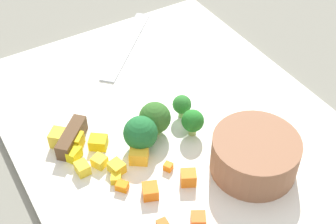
{
  "coord_description": "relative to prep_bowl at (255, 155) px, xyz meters",
  "views": [
    {
      "loc": [
        -0.37,
        0.22,
        0.43
      ],
      "look_at": [
        0.0,
        0.0,
        0.02
      ],
      "focal_mm": 49.6,
      "sensor_mm": 36.0,
      "label": 1
    }
  ],
  "objects": [
    {
      "name": "pepper_dice_0",
      "position": [
        0.12,
        0.17,
        -0.02
      ],
      "size": [
        0.03,
        0.03,
        0.01
      ],
      "primitive_type": "cube",
      "rotation": [
        0.0,
        0.0,
        2.14
      ],
      "color": "yellow",
      "rests_on": "cutting_board"
    },
    {
      "name": "broccoli_floret_2",
      "position": [
        0.08,
        0.03,
        -0.0
      ],
      "size": [
        0.03,
        0.03,
        0.04
      ],
      "color": "#98B75E",
      "rests_on": "cutting_board"
    },
    {
      "name": "broccoli_floret_3",
      "position": [
        0.1,
        0.1,
        0.0
      ],
      "size": [
        0.04,
        0.04,
        0.05
      ],
      "color": "#97BD5E",
      "rests_on": "cutting_board"
    },
    {
      "name": "pepper_dice_3",
      "position": [
        0.15,
        0.18,
        -0.01
      ],
      "size": [
        0.03,
        0.03,
        0.02
      ],
      "primitive_type": "cube",
      "rotation": [
        0.0,
        0.0,
        0.81
      ],
      "color": "yellow",
      "rests_on": "cutting_board"
    },
    {
      "name": "prep_bowl",
      "position": [
        0.0,
        0.0,
        0.0
      ],
      "size": [
        0.1,
        0.1,
        0.05
      ],
      "primitive_type": "cylinder",
      "color": "#976445",
      "rests_on": "cutting_board"
    },
    {
      "name": "cutting_board",
      "position": [
        0.12,
        0.04,
        -0.03
      ],
      "size": [
        0.48,
        0.39,
        0.01
      ],
      "primitive_type": "cube",
      "color": "white",
      "rests_on": "ground_plane"
    },
    {
      "name": "carrot_dice_7",
      "position": [
        0.05,
        0.14,
        -0.02
      ],
      "size": [
        0.02,
        0.02,
        0.01
      ],
      "primitive_type": "cube",
      "rotation": [
        0.0,
        0.0,
        0.71
      ],
      "color": "orange",
      "rests_on": "cutting_board"
    },
    {
      "name": "pepper_dice_2",
      "position": [
        0.14,
        0.16,
        -0.01
      ],
      "size": [
        0.03,
        0.03,
        0.02
      ],
      "primitive_type": "cube",
      "rotation": [
        0.0,
        0.0,
        2.38
      ],
      "color": "yellow",
      "rests_on": "cutting_board"
    },
    {
      "name": "carrot_dice_4",
      "position": [
        0.02,
        0.08,
        -0.01
      ],
      "size": [
        0.02,
        0.02,
        0.02
      ],
      "primitive_type": "cube",
      "rotation": [
        0.0,
        0.0,
        2.66
      ],
      "color": "orange",
      "rests_on": "cutting_board"
    },
    {
      "name": "pepper_dice_6",
      "position": [
        0.08,
        0.11,
        -0.01
      ],
      "size": [
        0.03,
        0.03,
        0.02
      ],
      "primitive_type": "cube",
      "rotation": [
        0.0,
        0.0,
        0.95
      ],
      "color": "yellow",
      "rests_on": "cutting_board"
    },
    {
      "name": "carrot_dice_2",
      "position": [
        0.05,
        0.09,
        -0.02
      ],
      "size": [
        0.01,
        0.01,
        0.01
      ],
      "primitive_type": "cube",
      "rotation": [
        0.0,
        0.0,
        0.53
      ],
      "color": "orange",
      "rests_on": "cutting_board"
    },
    {
      "name": "pepper_dice_7",
      "position": [
        0.08,
        0.14,
        -0.02
      ],
      "size": [
        0.02,
        0.02,
        0.01
      ],
      "primitive_type": "cube",
      "rotation": [
        0.0,
        0.0,
        1.79
      ],
      "color": "yellow",
      "rests_on": "cutting_board"
    },
    {
      "name": "chef_knife",
      "position": [
        0.2,
        0.11,
        -0.02
      ],
      "size": [
        0.25,
        0.25,
        0.02
      ],
      "rotation": [
        0.0,
        0.0,
        5.49
      ],
      "color": "silver",
      "rests_on": "cutting_board"
    },
    {
      "name": "broccoli_floret_1",
      "position": [
        0.11,
        0.07,
        0.0
      ],
      "size": [
        0.04,
        0.04,
        0.04
      ],
      "color": "#89AF61",
      "rests_on": "cutting_board"
    },
    {
      "name": "carrot_dice_0",
      "position": [
        0.03,
        0.12,
        -0.02
      ],
      "size": [
        0.02,
        0.02,
        0.01
      ],
      "primitive_type": "cube",
      "rotation": [
        0.0,
        0.0,
        1.19
      ],
      "color": "orange",
      "rests_on": "cutting_board"
    },
    {
      "name": "pepper_dice_1",
      "position": [
        0.07,
        0.14,
        -0.02
      ],
      "size": [
        0.02,
        0.02,
        0.01
      ],
      "primitive_type": "cube",
      "rotation": [
        0.0,
        0.0,
        2.6
      ],
      "color": "yellow",
      "rests_on": "cutting_board"
    },
    {
      "name": "pepper_dice_8",
      "position": [
        0.1,
        0.17,
        -0.02
      ],
      "size": [
        0.02,
        0.01,
        0.01
      ],
      "primitive_type": "cube",
      "rotation": [
        0.0,
        0.0,
        0.04
      ],
      "color": "yellow",
      "rests_on": "cutting_board"
    },
    {
      "name": "broccoli_floret_0",
      "position": [
        0.12,
        0.02,
        -0.0
      ],
      "size": [
        0.02,
        0.02,
        0.03
      ],
      "color": "#83C062",
      "rests_on": "cutting_board"
    },
    {
      "name": "pepper_dice_4",
      "position": [
        0.12,
        0.14,
        -0.02
      ],
      "size": [
        0.03,
        0.03,
        0.01
      ],
      "primitive_type": "cube",
      "rotation": [
        0.0,
        0.0,
        2.5
      ],
      "color": "yellow",
      "rests_on": "cutting_board"
    },
    {
      "name": "pepper_dice_5",
      "position": [
        0.1,
        0.15,
        -0.02
      ],
      "size": [
        0.02,
        0.02,
        0.01
      ],
      "primitive_type": "cube",
      "rotation": [
        0.0,
        0.0,
        0.45
      ],
      "color": "yellow",
      "rests_on": "cutting_board"
    },
    {
      "name": "ground_plane",
      "position": [
        0.12,
        0.04,
        -0.04
      ],
      "size": [
        4.0,
        4.0,
        0.0
      ],
      "primitive_type": "plane",
      "color": "gray"
    },
    {
      "name": "carrot_dice_6",
      "position": [
        -0.03,
        0.1,
        -0.02
      ],
      "size": [
        0.02,
        0.02,
        0.01
      ],
      "primitive_type": "cube",
      "rotation": [
        0.0,
        0.0,
        2.61
      ],
      "color": "orange",
      "rests_on": "cutting_board"
    }
  ]
}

